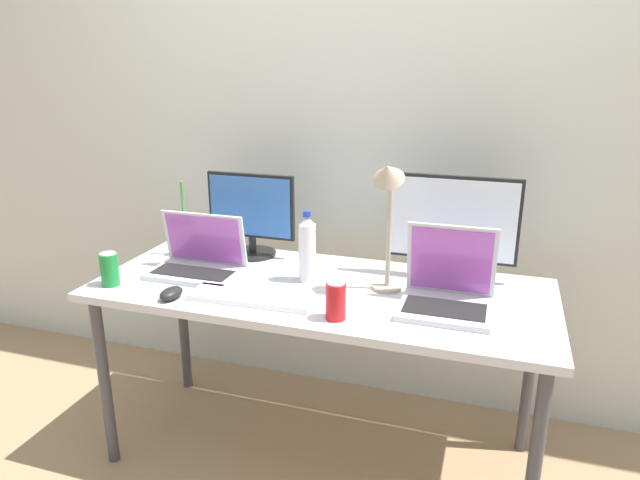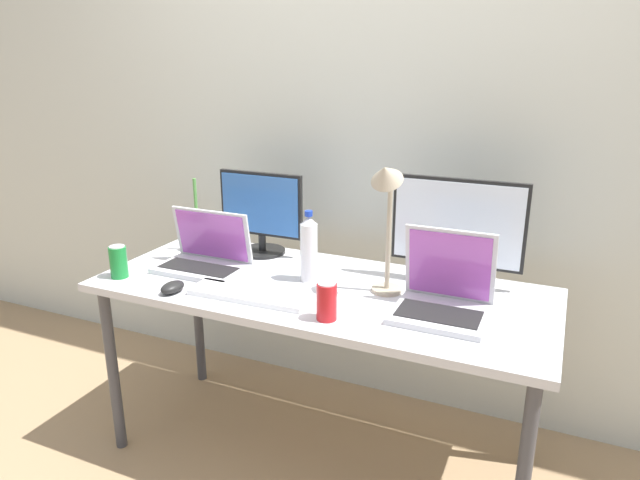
{
  "view_description": "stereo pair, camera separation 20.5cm",
  "coord_description": "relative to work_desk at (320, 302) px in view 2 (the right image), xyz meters",
  "views": [
    {
      "loc": [
        0.6,
        -1.86,
        1.55
      ],
      "look_at": [
        0.0,
        0.0,
        0.92
      ],
      "focal_mm": 32.0,
      "sensor_mm": 36.0,
      "label": 1
    },
    {
      "loc": [
        0.79,
        -1.79,
        1.55
      ],
      "look_at": [
        0.0,
        0.0,
        0.92
      ],
      "focal_mm": 32.0,
      "sensor_mm": 36.0,
      "label": 2
    }
  ],
  "objects": [
    {
      "name": "ground_plane",
      "position": [
        0.0,
        0.0,
        -0.67
      ],
      "size": [
        16.0,
        16.0,
        0.0
      ],
      "primitive_type": "plane",
      "color": "#9E7F5B"
    },
    {
      "name": "monitor_left",
      "position": [
        -0.38,
        0.25,
        0.25
      ],
      "size": [
        0.38,
        0.2,
        0.35
      ],
      "color": "black",
      "rests_on": "work_desk"
    },
    {
      "name": "keyboard_main",
      "position": [
        -0.19,
        -0.2,
        0.08
      ],
      "size": [
        0.44,
        0.14,
        0.02
      ],
      "primitive_type": "cube",
      "rotation": [
        0.0,
        0.0,
        0.03
      ],
      "color": "white",
      "rests_on": "work_desk"
    },
    {
      "name": "monitor_center",
      "position": [
        0.44,
        0.24,
        0.28
      ],
      "size": [
        0.48,
        0.18,
        0.4
      ],
      "color": "black",
      "rests_on": "work_desk"
    },
    {
      "name": "laptop_silver",
      "position": [
        -0.49,
        -0.02,
        0.12
      ],
      "size": [
        0.35,
        0.22,
        0.23
      ],
      "color": "silver",
      "rests_on": "work_desk"
    },
    {
      "name": "soda_can_near_keyboard",
      "position": [
        0.13,
        -0.25,
        0.13
      ],
      "size": [
        0.07,
        0.07,
        0.13
      ],
      "color": "red",
      "rests_on": "work_desk"
    },
    {
      "name": "soda_can_by_laptop",
      "position": [
        -0.74,
        -0.23,
        0.13
      ],
      "size": [
        0.07,
        0.07,
        0.13
      ],
      "color": "#197F33",
      "rests_on": "work_desk"
    },
    {
      "name": "bamboo_vase",
      "position": [
        -0.65,
        0.16,
        0.14
      ],
      "size": [
        0.07,
        0.07,
        0.32
      ],
      "color": "#B2D1B7",
      "rests_on": "work_desk"
    },
    {
      "name": "desk_lamp",
      "position": [
        0.24,
        0.01,
        0.41
      ],
      "size": [
        0.11,
        0.18,
        0.5
      ],
      "color": "tan",
      "rests_on": "work_desk"
    },
    {
      "name": "laptop_secondary",
      "position": [
        0.46,
        -0.04,
        0.13
      ],
      "size": [
        0.3,
        0.26,
        0.28
      ],
      "color": "silver",
      "rests_on": "work_desk"
    },
    {
      "name": "mouse_by_keyboard",
      "position": [
        -0.46,
        -0.27,
        0.09
      ],
      "size": [
        0.07,
        0.11,
        0.04
      ],
      "primitive_type": "ellipsoid",
      "rotation": [
        0.0,
        0.0,
        -0.08
      ],
      "color": "black",
      "rests_on": "work_desk"
    },
    {
      "name": "water_bottle",
      "position": [
        -0.06,
        0.04,
        0.19
      ],
      "size": [
        0.07,
        0.07,
        0.27
      ],
      "color": "silver",
      "rests_on": "work_desk"
    },
    {
      "name": "work_desk",
      "position": [
        0.0,
        0.0,
        0.0
      ],
      "size": [
        1.68,
        0.69,
        0.74
      ],
      "color": "#424247",
      "rests_on": "ground"
    },
    {
      "name": "wall_back",
      "position": [
        0.0,
        0.59,
        0.63
      ],
      "size": [
        7.0,
        0.08,
        2.6
      ],
      "primitive_type": "cube",
      "color": "silver",
      "rests_on": "ground"
    }
  ]
}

